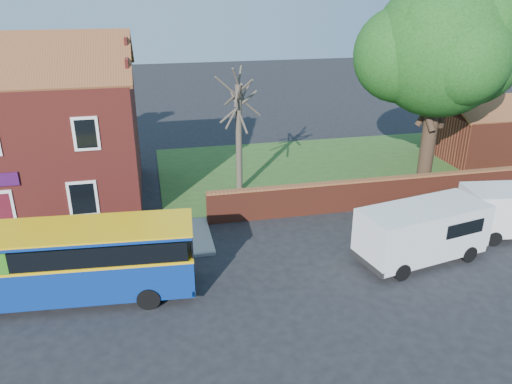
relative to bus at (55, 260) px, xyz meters
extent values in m
plane|color=black|center=(3.92, -2.06, -1.58)|extent=(120.00, 120.00, 0.00)
cube|color=#426B28|center=(16.92, 10.94, -1.56)|extent=(26.00, 12.00, 0.04)
cube|color=maroon|center=(-3.08, 9.44, 1.67)|extent=(12.00, 8.00, 6.50)
cube|color=brown|center=(-3.08, 11.44, 5.92)|extent=(12.30, 4.08, 2.16)
cube|color=#4C0F19|center=(-3.08, 5.39, -0.48)|extent=(0.95, 0.04, 2.10)
cube|color=silver|center=(-3.08, 5.41, -0.43)|extent=(1.20, 0.06, 2.30)
cube|color=maroon|center=(16.92, 4.94, -0.83)|extent=(22.00, 0.30, 1.50)
cube|color=brown|center=(16.92, 4.94, -0.03)|extent=(22.00, 0.38, 0.10)
cube|color=maroon|center=(25.92, 10.94, -0.08)|extent=(8.00, 5.00, 3.00)
cube|color=brown|center=(25.92, 12.19, 1.97)|extent=(8.20, 2.56, 1.24)
cube|color=navy|center=(0.29, -0.02, -0.54)|extent=(9.18, 2.92, 1.44)
cube|color=#EBAF0C|center=(0.29, -0.02, 0.18)|extent=(9.20, 2.94, 0.10)
cube|color=black|center=(0.29, -0.02, 0.61)|extent=(8.82, 2.91, 0.72)
cube|color=navy|center=(0.29, -0.02, 1.08)|extent=(9.18, 2.92, 0.14)
cube|color=#EBAF0C|center=(0.29, -0.02, 1.16)|extent=(9.22, 2.96, 0.06)
cylinder|color=black|center=(3.09, -1.28, -1.17)|extent=(0.83, 0.34, 0.81)
cylinder|color=black|center=(3.25, 0.81, -1.17)|extent=(0.83, 0.34, 0.81)
cube|color=white|center=(14.07, -0.20, -0.25)|extent=(5.64, 3.15, 2.02)
cube|color=black|center=(16.42, 0.28, 0.07)|extent=(0.44, 1.79, 0.80)
cube|color=black|center=(16.64, 0.33, -1.15)|extent=(0.52, 2.11, 0.26)
cylinder|color=black|center=(12.60, -1.52, -1.23)|extent=(0.73, 0.36, 0.70)
cylinder|color=black|center=(12.20, 0.44, -1.23)|extent=(0.73, 0.36, 0.70)
cylinder|color=black|center=(15.94, -0.84, -1.23)|extent=(0.73, 0.36, 0.70)
cylinder|color=black|center=(15.54, 1.13, -1.23)|extent=(0.73, 0.36, 0.70)
cylinder|color=black|center=(17.83, 0.15, -1.24)|extent=(0.70, 0.31, 0.67)
cylinder|color=black|center=(18.08, 2.05, -1.24)|extent=(0.70, 0.31, 0.67)
cylinder|color=black|center=(18.71, 7.64, 0.73)|extent=(0.80, 0.80, 4.61)
sphere|color=#286A21|center=(18.71, 7.64, 5.94)|extent=(7.21, 7.21, 7.21)
sphere|color=#286A21|center=(20.82, 8.04, 5.34)|extent=(5.21, 5.21, 5.21)
sphere|color=#286A21|center=(16.81, 8.24, 5.54)|extent=(5.01, 5.01, 5.01)
cylinder|color=#4C4238|center=(8.17, 8.60, 1.35)|extent=(0.33, 0.33, 5.85)
cylinder|color=#4C4238|center=(8.17, 8.60, 3.44)|extent=(0.34, 2.85, 2.30)
cylinder|color=#4C4238|center=(8.17, 8.60, 3.23)|extent=(1.49, 2.11, 2.10)
cylinder|color=#4C4238|center=(8.17, 8.60, 3.64)|extent=(2.39, 1.10, 2.33)
camera|label=1|loc=(3.64, -16.38, 8.96)|focal=35.00mm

